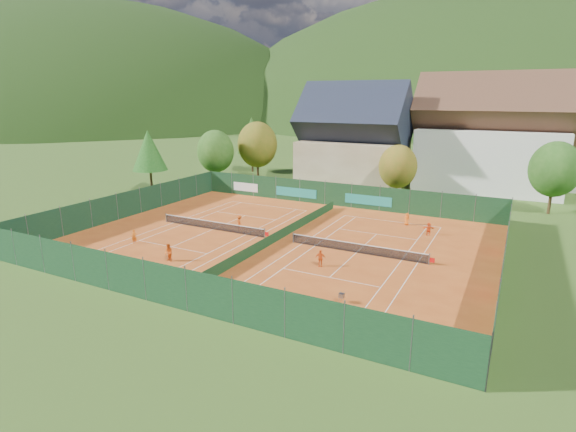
{
  "coord_description": "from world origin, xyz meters",
  "views": [
    {
      "loc": [
        20.11,
        -36.94,
        13.8
      ],
      "look_at": [
        0.0,
        2.0,
        2.0
      ],
      "focal_mm": 28.0,
      "sensor_mm": 36.0,
      "label": 1
    }
  ],
  "objects_px": {
    "hotel_block_a": "(490,140)",
    "player_left_near": "(134,236)",
    "player_right_far_a": "(407,219)",
    "player_right_far_b": "(429,229)",
    "chalet": "(354,143)",
    "player_left_far": "(239,222)",
    "player_left_mid": "(169,253)",
    "ball_hopper": "(342,295)",
    "player_right_near": "(320,258)"
  },
  "relations": [
    {
      "from": "player_right_far_a",
      "to": "player_right_far_b",
      "type": "xyz_separation_m",
      "value": [
        2.84,
        -2.75,
        -0.0
      ]
    },
    {
      "from": "player_left_far",
      "to": "player_right_far_b",
      "type": "distance_m",
      "value": 19.65
    },
    {
      "from": "hotel_block_a",
      "to": "ball_hopper",
      "type": "height_order",
      "value": "hotel_block_a"
    },
    {
      "from": "hotel_block_a",
      "to": "player_left_far",
      "type": "bearing_deg",
      "value": -122.12
    },
    {
      "from": "player_right_far_a",
      "to": "player_left_mid",
      "type": "bearing_deg",
      "value": 65.93
    },
    {
      "from": "player_right_near",
      "to": "chalet",
      "type": "bearing_deg",
      "value": 78.56
    },
    {
      "from": "hotel_block_a",
      "to": "player_left_far",
      "type": "distance_m",
      "value": 41.19
    },
    {
      "from": "chalet",
      "to": "player_left_mid",
      "type": "distance_m",
      "value": 39.95
    },
    {
      "from": "player_left_far",
      "to": "player_left_mid",
      "type": "bearing_deg",
      "value": 122.4
    },
    {
      "from": "player_left_near",
      "to": "player_right_far_a",
      "type": "distance_m",
      "value": 28.58
    },
    {
      "from": "player_left_near",
      "to": "player_left_mid",
      "type": "xyz_separation_m",
      "value": [
        6.3,
        -2.24,
        0.1
      ]
    },
    {
      "from": "player_right_far_a",
      "to": "player_right_far_b",
      "type": "distance_m",
      "value": 3.95
    },
    {
      "from": "player_left_far",
      "to": "player_right_far_a",
      "type": "relative_size",
      "value": 1.09
    },
    {
      "from": "chalet",
      "to": "player_right_near",
      "type": "bearing_deg",
      "value": -74.78
    },
    {
      "from": "player_left_mid",
      "to": "player_left_far",
      "type": "bearing_deg",
      "value": 105.48
    },
    {
      "from": "hotel_block_a",
      "to": "player_right_far_a",
      "type": "distance_m",
      "value": 26.37
    },
    {
      "from": "chalet",
      "to": "player_right_far_b",
      "type": "bearing_deg",
      "value": -53.76
    },
    {
      "from": "player_right_near",
      "to": "player_right_far_a",
      "type": "xyz_separation_m",
      "value": [
        3.54,
        15.79,
        -0.05
      ]
    },
    {
      "from": "chalet",
      "to": "ball_hopper",
      "type": "bearing_deg",
      "value": -71.53
    },
    {
      "from": "chalet",
      "to": "hotel_block_a",
      "type": "xyz_separation_m",
      "value": [
        19.0,
        6.0,
        0.76
      ]
    },
    {
      "from": "player_left_far",
      "to": "player_right_near",
      "type": "bearing_deg",
      "value": -174.71
    },
    {
      "from": "chalet",
      "to": "ball_hopper",
      "type": "xyz_separation_m",
      "value": [
        13.41,
        -40.16,
        -6.07
      ]
    },
    {
      "from": "player_left_mid",
      "to": "player_right_far_b",
      "type": "distance_m",
      "value": 25.66
    },
    {
      "from": "player_right_far_a",
      "to": "player_right_far_b",
      "type": "bearing_deg",
      "value": 148.73
    },
    {
      "from": "ball_hopper",
      "to": "player_left_far",
      "type": "xyz_separation_m",
      "value": [
        -16.03,
        11.73,
        0.18
      ]
    },
    {
      "from": "player_right_far_b",
      "to": "player_right_near",
      "type": "bearing_deg",
      "value": 42.57
    },
    {
      "from": "ball_hopper",
      "to": "player_left_near",
      "type": "bearing_deg",
      "value": 172.44
    },
    {
      "from": "ball_hopper",
      "to": "player_left_near",
      "type": "height_order",
      "value": "player_left_near"
    },
    {
      "from": "chalet",
      "to": "ball_hopper",
      "type": "distance_m",
      "value": 42.77
    },
    {
      "from": "chalet",
      "to": "player_right_near",
      "type": "xyz_separation_m",
      "value": [
        9.4,
        -34.56,
        -5.89
      ]
    },
    {
      "from": "player_left_near",
      "to": "player_left_far",
      "type": "height_order",
      "value": "player_left_far"
    },
    {
      "from": "chalet",
      "to": "player_right_far_a",
      "type": "bearing_deg",
      "value": -55.42
    },
    {
      "from": "player_left_near",
      "to": "player_left_mid",
      "type": "relative_size",
      "value": 0.88
    },
    {
      "from": "chalet",
      "to": "player_left_near",
      "type": "height_order",
      "value": "chalet"
    },
    {
      "from": "player_left_near",
      "to": "player_right_far_a",
      "type": "height_order",
      "value": "player_left_near"
    },
    {
      "from": "ball_hopper",
      "to": "hotel_block_a",
      "type": "bearing_deg",
      "value": 83.1
    },
    {
      "from": "hotel_block_a",
      "to": "player_left_near",
      "type": "relative_size",
      "value": 15.65
    },
    {
      "from": "ball_hopper",
      "to": "player_right_far_b",
      "type": "xyz_separation_m",
      "value": [
        2.36,
        18.64,
        0.12
      ]
    },
    {
      "from": "ball_hopper",
      "to": "player_left_mid",
      "type": "relative_size",
      "value": 0.51
    },
    {
      "from": "player_left_near",
      "to": "player_right_far_b",
      "type": "bearing_deg",
      "value": 1.34
    },
    {
      "from": "chalet",
      "to": "player_right_far_b",
      "type": "distance_m",
      "value": 27.34
    },
    {
      "from": "hotel_block_a",
      "to": "player_right_near",
      "type": "xyz_separation_m",
      "value": [
        -9.6,
        -40.56,
        -6.65
      ]
    },
    {
      "from": "ball_hopper",
      "to": "player_left_mid",
      "type": "height_order",
      "value": "player_left_mid"
    },
    {
      "from": "player_right_near",
      "to": "player_right_far_a",
      "type": "height_order",
      "value": "player_right_near"
    },
    {
      "from": "ball_hopper",
      "to": "player_right_far_b",
      "type": "relative_size",
      "value": 0.59
    },
    {
      "from": "player_left_mid",
      "to": "player_right_far_a",
      "type": "distance_m",
      "value": 25.86
    },
    {
      "from": "hotel_block_a",
      "to": "player_right_far_a",
      "type": "height_order",
      "value": "hotel_block_a"
    },
    {
      "from": "player_left_mid",
      "to": "player_right_far_b",
      "type": "bearing_deg",
      "value": 59.66
    },
    {
      "from": "hotel_block_a",
      "to": "player_left_far",
      "type": "xyz_separation_m",
      "value": [
        -21.62,
        -34.43,
        -6.64
      ]
    },
    {
      "from": "chalet",
      "to": "player_right_near",
      "type": "height_order",
      "value": "chalet"
    }
  ]
}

